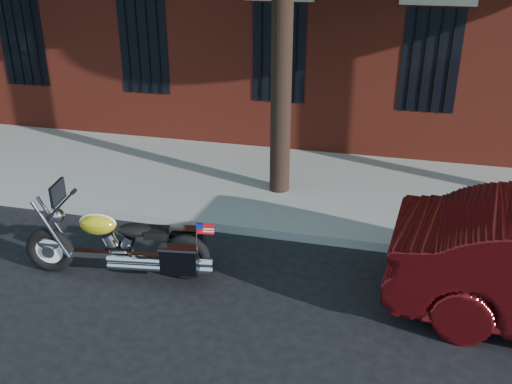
# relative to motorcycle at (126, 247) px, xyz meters

# --- Properties ---
(ground) EXTENTS (120.00, 120.00, 0.00)m
(ground) POSITION_rel_motorcycle_xyz_m (1.03, 0.25, -0.48)
(ground) COLOR black
(ground) RESTS_ON ground
(curb) EXTENTS (40.00, 0.16, 0.15)m
(curb) POSITION_rel_motorcycle_xyz_m (1.03, 1.63, -0.40)
(curb) COLOR gray
(curb) RESTS_ON ground
(sidewalk) EXTENTS (40.00, 3.60, 0.15)m
(sidewalk) POSITION_rel_motorcycle_xyz_m (1.03, 3.51, -0.40)
(sidewalk) COLOR gray
(sidewalk) RESTS_ON ground
(motorcycle) EXTENTS (2.81, 1.02, 1.41)m
(motorcycle) POSITION_rel_motorcycle_xyz_m (0.00, 0.00, 0.00)
(motorcycle) COLOR black
(motorcycle) RESTS_ON ground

